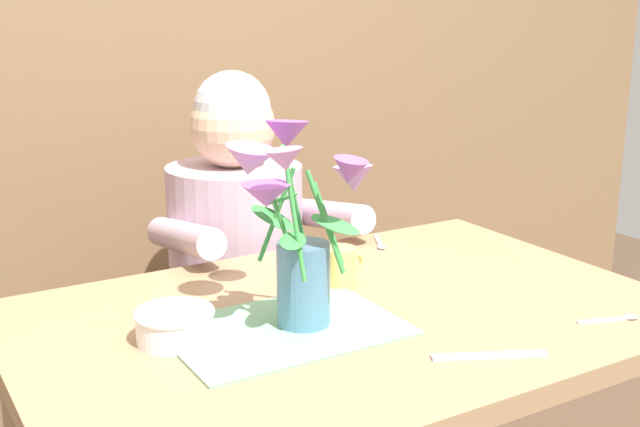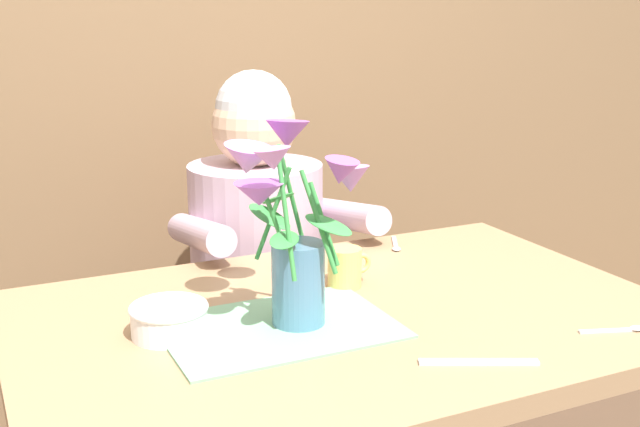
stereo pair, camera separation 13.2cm
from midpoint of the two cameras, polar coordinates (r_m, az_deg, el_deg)
name	(u,v)px [view 2 (the right image)]	position (r m, az deg, el deg)	size (l,w,h in m)	color
wood_panel_backdrop	(179,18)	(2.34, -8.43, 13.66)	(4.00, 0.10, 2.50)	brown
dining_table	(347,360)	(1.52, 4.44, -10.47)	(1.20, 0.80, 0.74)	#9E7A56
seated_person	(258,292)	(2.09, -2.64, -5.64)	(0.45, 0.47, 1.14)	#4C4C56
striped_placemat	(278,327)	(1.41, -0.29, -8.19)	(0.40, 0.28, 0.01)	#7AB289
flower_vase	(291,222)	(1.37, 0.66, -0.62)	(0.26, 0.29, 0.35)	teal
ceramic_bowl	(169,319)	(1.38, -8.05, -7.49)	(0.14, 0.14, 0.06)	white
dinner_knife	(479,362)	(1.32, 14.15, -10.31)	(0.19, 0.02, 0.01)	silver
ceramic_mug	(345,267)	(1.60, 4.19, -3.89)	(0.09, 0.07, 0.08)	#E5C666
spoon_0	(396,246)	(1.87, 7.45, -2.34)	(0.07, 0.11, 0.01)	silver
spoon_1	(623,329)	(1.52, 23.21, -7.66)	(0.12, 0.05, 0.01)	silver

